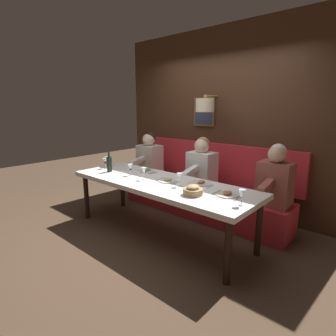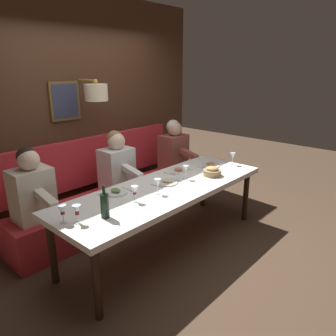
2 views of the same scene
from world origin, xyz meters
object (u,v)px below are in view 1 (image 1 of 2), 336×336
wine_glass_3 (107,160)px  wine_glass_2 (144,171)px  dining_table (160,186)px  diner_middle (149,156)px  wine_glass_4 (180,177)px  diner_nearest (275,178)px  wine_glass_5 (242,194)px  wine_glass_0 (105,161)px  wine_glass_1 (130,167)px  wine_bottle (109,164)px  diner_near (202,165)px  bread_bowl (193,191)px

wine_glass_3 → wine_glass_2: bearing=-98.4°
dining_table → diner_middle: size_ratio=3.30×
wine_glass_3 → diner_middle: bearing=-8.8°
wine_glass_3 → wine_glass_4: same height
diner_nearest → diner_middle: (0.00, 2.24, 0.00)m
wine_glass_4 → wine_glass_5: size_ratio=1.00×
wine_glass_0 → wine_glass_2: bearing=-93.4°
wine_glass_1 → wine_glass_2: same height
wine_glass_1 → wine_glass_3: (0.12, 0.70, -0.00)m
wine_glass_1 → wine_glass_3: same height
wine_glass_1 → wine_bottle: bearing=98.4°
diner_middle → wine_bottle: diner_middle is taller
diner_middle → wine_glass_1: 1.10m
diner_nearest → diner_near: (0.00, 1.11, 0.00)m
wine_glass_2 → wine_glass_4: 0.55m
diner_near → wine_glass_1: (-0.94, 0.55, 0.04)m
dining_table → wine_glass_2: (-0.08, 0.21, 0.18)m
diner_middle → dining_table: bearing=-129.1°
wine_glass_2 → wine_glass_3: (0.15, 1.00, -0.00)m
wine_glass_0 → wine_glass_1: size_ratio=1.00×
wine_glass_3 → bread_bowl: wine_glass_3 is taller
wine_glass_1 → wine_glass_2: (-0.02, -0.30, 0.00)m
diner_nearest → wine_glass_3: 2.50m
wine_glass_2 → bread_bowl: wine_glass_2 is taller
wine_glass_0 → wine_glass_3: (0.09, 0.08, 0.00)m
bread_bowl → wine_glass_1: bearing=84.5°
dining_table → wine_glass_2: size_ratio=15.93×
wine_glass_1 → wine_glass_5: bearing=-92.0°
dining_table → wine_glass_3: wine_glass_3 is taller
wine_glass_3 → wine_glass_5: 2.42m
wine_glass_5 → bread_bowl: size_ratio=0.75×
wine_glass_3 → wine_bottle: (-0.18, -0.30, 0.00)m
diner_near → wine_glass_4: diner_near is taller
diner_nearest → wine_bottle: size_ratio=2.64×
diner_nearest → wine_bottle: bearing=115.8°
wine_glass_2 → wine_glass_5: 1.41m
diner_middle → wine_glass_2: (-0.96, -0.87, 0.04)m
wine_glass_5 → dining_table: bearing=84.4°
diner_middle → wine_glass_4: diner_middle is taller
bread_bowl → diner_middle: bearing=58.9°
diner_near → wine_glass_1: diner_near is taller
diner_near → wine_glass_5: (-1.00, -1.16, 0.04)m
wine_glass_0 → wine_glass_5: 2.34m
diner_nearest → wine_bottle: 2.30m
diner_near → diner_middle: size_ratio=1.00×
dining_table → wine_glass_0: bearing=91.4°
diner_middle → wine_glass_3: diner_middle is taller
wine_glass_1 → wine_glass_4: 0.85m
dining_table → diner_nearest: 1.46m
wine_glass_4 → wine_bottle: size_ratio=0.55×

